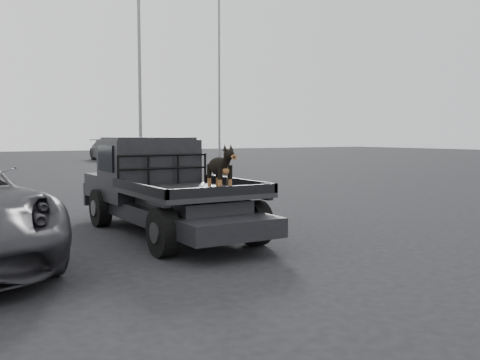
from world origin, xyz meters
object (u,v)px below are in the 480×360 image
flatbed_ute (168,210)px  dog (220,170)px  floodlight_far (219,55)px  distant_car_b (109,149)px  floodlight_mid (139,49)px

flatbed_ute → dog: 1.87m
dog → floodlight_far: floodlight_far is taller
distant_car_b → floodlight_mid: bearing=-91.2°
distant_car_b → floodlight_far: 12.39m
flatbed_ute → floodlight_mid: floodlight_mid is taller
dog → floodlight_mid: size_ratio=0.06×
flatbed_ute → dog: (0.17, -1.67, 0.83)m
floodlight_mid → flatbed_ute: bearing=-109.3°
distant_car_b → floodlight_far: floodlight_far is taller
flatbed_ute → floodlight_far: (17.99, 30.54, 8.06)m
distant_car_b → flatbed_ute: bearing=-99.2°
floodlight_mid → floodlight_far: bearing=43.9°
distant_car_b → floodlight_mid: 11.72m
dog → flatbed_ute: bearing=95.9°
dog → floodlight_far: 37.51m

